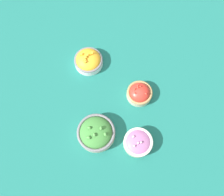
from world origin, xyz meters
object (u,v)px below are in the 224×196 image
bowl_squash (88,60)px  bowl_cherry_tomatoes (140,93)px  bowl_red_onion (138,142)px  bowl_broccoli (96,133)px

bowl_squash → bowl_cherry_tomatoes: bearing=-147.2°
bowl_red_onion → bowl_broccoli: bearing=54.7°
bowl_cherry_tomatoes → bowl_red_onion: (-0.19, 0.09, 0.00)m
bowl_broccoli → bowl_red_onion: bowl_broccoli is taller
bowl_cherry_tomatoes → bowl_broccoli: bearing=110.6°
bowl_squash → bowl_red_onion: (-0.42, -0.05, 0.00)m
bowl_cherry_tomatoes → bowl_red_onion: bearing=153.7°
bowl_broccoli → bowl_red_onion: bearing=-125.3°
bowl_squash → bowl_red_onion: bearing=-172.7°
bowl_squash → bowl_cherry_tomatoes: bowl_squash is taller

